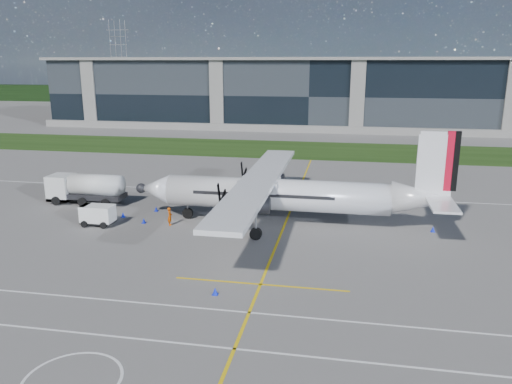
{
  "coord_description": "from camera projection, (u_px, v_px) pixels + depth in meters",
  "views": [
    {
      "loc": [
        8.35,
        -36.74,
        14.68
      ],
      "look_at": [
        0.01,
        8.5,
        2.63
      ],
      "focal_mm": 35.0,
      "sensor_mm": 36.0,
      "label": 1
    }
  ],
  "objects": [
    {
      "name": "safety_cone_fwd",
      "position": [
        123.0,
        215.0,
        48.5
      ],
      "size": [
        0.36,
        0.36,
        0.5
      ],
      "primitive_type": "cone",
      "color": "#0B1EC8",
      "rests_on": "ground"
    },
    {
      "name": "pylon_west",
      "position": [
        119.0,
        61.0,
        193.06
      ],
      "size": [
        9.0,
        4.6,
        30.0
      ],
      "primitive_type": null,
      "color": "gray",
      "rests_on": "ground"
    },
    {
      "name": "safety_cone_portwing",
      "position": [
        215.0,
        291.0,
        32.36
      ],
      "size": [
        0.36,
        0.36,
        0.5
      ],
      "primitive_type": "cone",
      "color": "#0B1EC8",
      "rests_on": "ground"
    },
    {
      "name": "safety_cone_nose_port",
      "position": [
        144.0,
        221.0,
        46.72
      ],
      "size": [
        0.36,
        0.36,
        0.5
      ],
      "primitive_type": "cone",
      "color": "#0B1EC8",
      "rests_on": "ground"
    },
    {
      "name": "turboprop_aircraft",
      "position": [
        288.0,
        177.0,
        45.34
      ],
      "size": [
        29.09,
        30.17,
        9.05
      ],
      "primitive_type": null,
      "color": "white",
      "rests_on": "ground"
    },
    {
      "name": "safety_cone_nose_stbd",
      "position": [
        156.0,
        209.0,
        50.43
      ],
      "size": [
        0.36,
        0.36,
        0.5
      ],
      "primitive_type": "cone",
      "color": "#0B1EC8",
      "rests_on": "ground"
    },
    {
      "name": "grass_strip",
      "position": [
        297.0,
        150.0,
        85.79
      ],
      "size": [
        400.0,
        18.0,
        0.04
      ],
      "primitive_type": "cube",
      "color": "#1A350E",
      "rests_on": "ground"
    },
    {
      "name": "tree_line",
      "position": [
        325.0,
        96.0,
        172.56
      ],
      "size": [
        400.0,
        6.0,
        6.0
      ],
      "primitive_type": "cube",
      "color": "black",
      "rests_on": "ground"
    },
    {
      "name": "yellow_taxiway_centerline",
      "position": [
        289.0,
        215.0,
        49.12
      ],
      "size": [
        0.2,
        70.0,
        0.01
      ],
      "primitive_type": "cube",
      "color": "yellow",
      "rests_on": "ground"
    },
    {
      "name": "fuel_tanker_truck",
      "position": [
        81.0,
        189.0,
        52.98
      ],
      "size": [
        8.56,
        2.78,
        3.21
      ],
      "primitive_type": null,
      "color": "silver",
      "rests_on": "ground"
    },
    {
      "name": "ground_crew_person",
      "position": [
        170.0,
        215.0,
        45.93
      ],
      "size": [
        0.72,
        0.9,
        1.96
      ],
      "primitive_type": "imported",
      "rotation": [
        0.0,
        0.0,
        1.78
      ],
      "color": "#F25907",
      "rests_on": "ground"
    },
    {
      "name": "safety_cone_tail",
      "position": [
        433.0,
        229.0,
        44.32
      ],
      "size": [
        0.36,
        0.36,
        0.5
      ],
      "primitive_type": "cone",
      "color": "#0B1EC8",
      "rests_on": "ground"
    },
    {
      "name": "ground",
      "position": [
        292.0,
        158.0,
        78.19
      ],
      "size": [
        400.0,
        400.0,
        0.0
      ],
      "primitive_type": "plane",
      "color": "slate",
      "rests_on": "ground"
    },
    {
      "name": "white_lane_line",
      "position": [
        180.0,
        343.0,
        26.81
      ],
      "size": [
        90.0,
        0.15,
        0.01
      ],
      "primitive_type": "cube",
      "color": "white",
      "rests_on": "ground"
    },
    {
      "name": "terminal_building",
      "position": [
        312.0,
        94.0,
        114.34
      ],
      "size": [
        120.0,
        20.0,
        15.0
      ],
      "primitive_type": "cube",
      "color": "black",
      "rests_on": "ground"
    },
    {
      "name": "safety_cone_stbdwing",
      "position": [
        281.0,
        183.0,
        61.2
      ],
      "size": [
        0.36,
        0.36,
        0.5
      ],
      "primitive_type": "cone",
      "color": "#0B1EC8",
      "rests_on": "ground"
    },
    {
      "name": "baggage_tug",
      "position": [
        98.0,
        215.0,
        45.98
      ],
      "size": [
        3.13,
        1.88,
        1.88
      ],
      "primitive_type": null,
      "color": "silver",
      "rests_on": "ground"
    }
  ]
}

